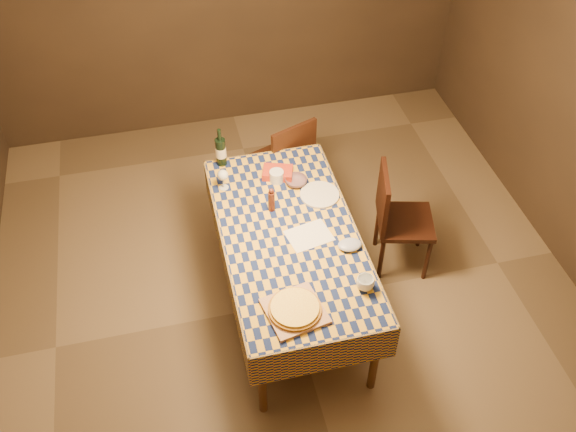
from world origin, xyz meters
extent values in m
plane|color=brown|center=(0.00, 0.00, 0.00)|extent=(5.00, 5.00, 0.00)
cylinder|color=brown|center=(-0.38, -0.83, 0.38)|extent=(0.06, 0.06, 0.75)
cylinder|color=brown|center=(0.38, -0.83, 0.38)|extent=(0.06, 0.06, 0.75)
cylinder|color=brown|center=(-0.38, 0.83, 0.38)|extent=(0.06, 0.06, 0.75)
cylinder|color=brown|center=(0.38, 0.83, 0.38)|extent=(0.06, 0.06, 0.75)
cube|color=brown|center=(0.00, 0.00, 0.74)|extent=(0.90, 1.80, 0.03)
cube|color=olive|center=(0.00, 0.00, 0.76)|extent=(0.92, 1.82, 0.02)
cube|color=olive|center=(0.00, -0.92, 0.62)|extent=(0.94, 0.01, 0.30)
cube|color=olive|center=(0.00, 0.92, 0.62)|extent=(0.94, 0.01, 0.30)
cube|color=olive|center=(-0.47, 0.00, 0.62)|extent=(0.01, 1.84, 0.30)
cube|color=olive|center=(0.47, 0.00, 0.62)|extent=(0.01, 1.84, 0.30)
cube|color=#AD7751|center=(-0.12, -0.65, 0.78)|extent=(0.40, 0.40, 0.02)
cylinder|color=#A3691B|center=(-0.12, -0.65, 0.80)|extent=(0.44, 0.44, 0.02)
cylinder|color=gold|center=(-0.12, -0.65, 0.82)|extent=(0.40, 0.40, 0.01)
cylinder|color=#461A10|center=(-0.07, 0.27, 0.85)|extent=(0.06, 0.06, 0.16)
sphere|color=#461A10|center=(-0.07, 0.27, 0.95)|extent=(0.04, 0.04, 0.04)
imported|color=#614652|center=(0.17, 0.50, 0.80)|extent=(0.21, 0.21, 0.05)
cylinder|color=silver|center=(-0.36, 0.58, 0.77)|extent=(0.09, 0.09, 0.01)
cylinder|color=silver|center=(-0.36, 0.58, 0.81)|extent=(0.01, 0.01, 0.08)
sphere|color=silver|center=(-0.36, 0.58, 0.89)|extent=(0.08, 0.08, 0.08)
ellipsoid|color=#3B0711|center=(-0.36, 0.58, 0.88)|extent=(0.05, 0.05, 0.03)
cylinder|color=black|center=(-0.33, 0.86, 0.89)|extent=(0.08, 0.08, 0.23)
cylinder|color=black|center=(-0.33, 0.86, 1.05)|extent=(0.03, 0.03, 0.09)
cylinder|color=beige|center=(-0.33, 0.86, 0.89)|extent=(0.08, 0.08, 0.08)
cylinder|color=silver|center=(0.04, 0.56, 0.81)|extent=(0.11, 0.11, 0.09)
cube|color=#AF2D17|center=(0.06, 0.62, 0.80)|extent=(0.26, 0.22, 0.06)
cylinder|color=silver|center=(0.31, 0.33, 0.78)|extent=(0.37, 0.37, 0.02)
imported|color=white|center=(0.36, -0.57, 0.82)|extent=(0.13, 0.13, 0.09)
cube|color=silver|center=(0.13, -0.05, 0.77)|extent=(0.34, 0.28, 0.00)
ellipsoid|color=#98A1C2|center=(0.37, -0.21, 0.79)|extent=(0.19, 0.16, 0.05)
cube|color=black|center=(0.20, 1.16, 0.45)|extent=(0.54, 0.54, 0.04)
cube|color=black|center=(0.27, 0.98, 0.70)|extent=(0.40, 0.18, 0.46)
cylinder|color=black|center=(0.30, 1.40, 0.21)|extent=(0.04, 0.04, 0.43)
cylinder|color=black|center=(-0.03, 1.27, 0.21)|extent=(0.04, 0.04, 0.43)
cylinder|color=black|center=(0.43, 1.06, 0.21)|extent=(0.04, 0.04, 0.43)
cylinder|color=black|center=(0.10, 0.93, 0.21)|extent=(0.04, 0.04, 0.43)
cube|color=black|center=(0.98, 0.22, 0.45)|extent=(0.51, 0.51, 0.04)
cube|color=black|center=(0.78, 0.27, 0.70)|extent=(0.14, 0.42, 0.46)
cylinder|color=black|center=(1.11, 0.00, 0.21)|extent=(0.04, 0.04, 0.43)
cylinder|color=black|center=(1.19, 0.35, 0.21)|extent=(0.04, 0.04, 0.43)
cylinder|color=black|center=(0.76, 0.09, 0.21)|extent=(0.04, 0.04, 0.43)
cylinder|color=black|center=(0.85, 0.43, 0.21)|extent=(0.04, 0.04, 0.43)
camera|label=1|loc=(-0.72, -2.97, 3.98)|focal=40.00mm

